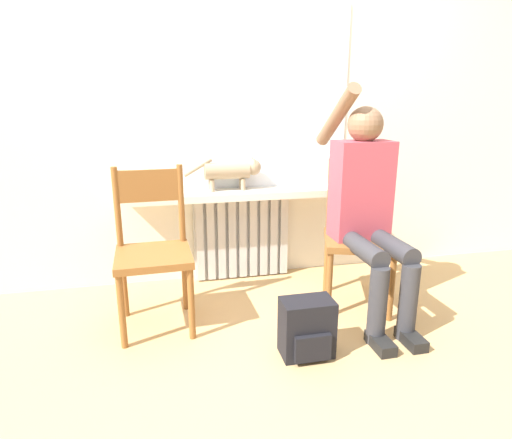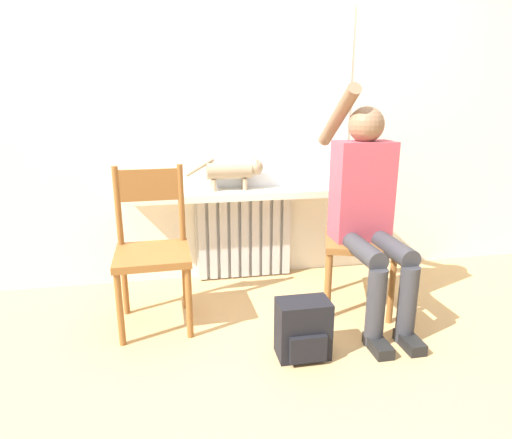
{
  "view_description": "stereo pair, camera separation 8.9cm",
  "coord_description": "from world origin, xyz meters",
  "px_view_note": "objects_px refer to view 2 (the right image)",
  "views": [
    {
      "loc": [
        -0.55,
        -1.77,
        1.26
      ],
      "look_at": [
        0.0,
        0.68,
        0.57
      ],
      "focal_mm": 30.0,
      "sensor_mm": 36.0,
      "label": 1
    },
    {
      "loc": [
        -0.47,
        -1.78,
        1.26
      ],
      "look_at": [
        0.0,
        0.68,
        0.57
      ],
      "focal_mm": 30.0,
      "sensor_mm": 36.0,
      "label": 2
    }
  ],
  "objects_px": {
    "chair_left": "(152,247)",
    "backpack": "(303,329)",
    "chair_right": "(360,234)",
    "cat": "(234,170)",
    "person": "(368,204)"
  },
  "relations": [
    {
      "from": "chair_left",
      "to": "backpack",
      "type": "height_order",
      "value": "chair_left"
    },
    {
      "from": "backpack",
      "to": "person",
      "type": "bearing_deg",
      "value": 38.47
    },
    {
      "from": "chair_left",
      "to": "backpack",
      "type": "distance_m",
      "value": 0.96
    },
    {
      "from": "chair_left",
      "to": "backpack",
      "type": "bearing_deg",
      "value": -36.06
    },
    {
      "from": "chair_right",
      "to": "backpack",
      "type": "distance_m",
      "value": 0.78
    },
    {
      "from": "person",
      "to": "backpack",
      "type": "xyz_separation_m",
      "value": [
        -0.49,
        -0.39,
        -0.54
      ]
    },
    {
      "from": "backpack",
      "to": "cat",
      "type": "bearing_deg",
      "value": 100.72
    },
    {
      "from": "chair_left",
      "to": "cat",
      "type": "bearing_deg",
      "value": 42.49
    },
    {
      "from": "chair_left",
      "to": "backpack",
      "type": "relative_size",
      "value": 3.01
    },
    {
      "from": "person",
      "to": "cat",
      "type": "bearing_deg",
      "value": 136.42
    },
    {
      "from": "chair_right",
      "to": "backpack",
      "type": "xyz_separation_m",
      "value": [
        -0.5,
        -0.5,
        -0.32
      ]
    },
    {
      "from": "chair_left",
      "to": "cat",
      "type": "distance_m",
      "value": 0.84
    },
    {
      "from": "chair_right",
      "to": "cat",
      "type": "distance_m",
      "value": 0.95
    },
    {
      "from": "chair_right",
      "to": "cat",
      "type": "bearing_deg",
      "value": 161.84
    },
    {
      "from": "chair_left",
      "to": "cat",
      "type": "height_order",
      "value": "chair_left"
    }
  ]
}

